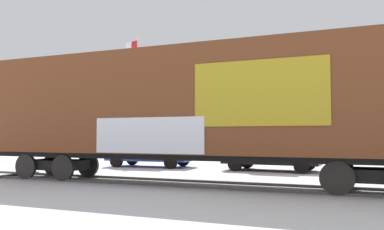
% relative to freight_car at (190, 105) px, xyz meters
% --- Properties ---
extents(ground_plane, '(260.00, 260.00, 0.00)m').
position_rel_freight_car_xyz_m(ground_plane, '(-0.78, 0.00, -2.61)').
color(ground_plane, silver).
extents(track, '(59.97, 5.63, 0.08)m').
position_rel_freight_car_xyz_m(track, '(0.33, -0.02, -2.57)').
color(track, '#4C4742').
rests_on(track, ground_plane).
extents(freight_car, '(17.15, 3.84, 4.59)m').
position_rel_freight_car_xyz_m(freight_car, '(0.00, 0.00, 0.00)').
color(freight_car, brown).
rests_on(freight_car, ground_plane).
extents(flagpole, '(1.24, 0.62, 8.10)m').
position_rel_freight_car_xyz_m(flagpole, '(-7.55, 11.17, 2.38)').
color(flagpole, silver).
rests_on(flagpole, ground_plane).
extents(hillside, '(137.92, 38.39, 14.87)m').
position_rel_freight_car_xyz_m(hillside, '(-0.73, 59.68, 2.60)').
color(hillside, gray).
rests_on(hillside, ground_plane).
extents(parked_car_blue, '(4.38, 1.98, 1.80)m').
position_rel_freight_car_xyz_m(parked_car_blue, '(-4.46, 6.53, -1.71)').
color(parked_car_blue, navy).
rests_on(parked_car_blue, ground_plane).
extents(parked_car_black, '(4.51, 2.41, 1.85)m').
position_rel_freight_car_xyz_m(parked_car_black, '(1.81, 6.13, -1.72)').
color(parked_car_black, black).
rests_on(parked_car_black, ground_plane).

